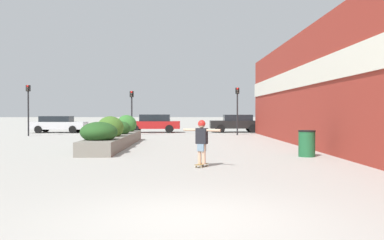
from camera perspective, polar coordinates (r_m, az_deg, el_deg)
ground_plane at (r=7.04m, az=-0.10°, el=-12.92°), size 300.00×300.00×0.00m
building_wall_right at (r=20.28m, az=16.51°, el=4.30°), size 0.67×31.18×5.73m
planter_box at (r=21.55m, az=-10.27°, el=-2.06°), size 1.53×10.94×1.55m
skateboard at (r=13.35m, az=1.30°, el=-5.99°), size 0.49×0.64×0.10m
skateboarder at (r=13.28m, az=1.30°, el=-2.32°), size 1.15×0.71×1.37m
trash_bin at (r=16.99m, az=15.06°, el=-3.03°), size 0.66×0.66×1.01m
car_leftmost at (r=36.26m, az=-5.16°, el=-0.41°), size 4.59×1.85×1.53m
car_center_left at (r=38.05m, az=15.13°, el=-0.50°), size 4.07×2.05×1.35m
car_center_right at (r=37.49m, az=-17.41°, el=-0.50°), size 4.51×2.03×1.39m
car_rightmost at (r=36.77m, az=5.90°, el=-0.39°), size 4.35×2.00×1.51m
traffic_light_left at (r=32.13m, az=-8.04°, el=2.00°), size 0.28×0.30×3.29m
traffic_light_right at (r=32.09m, az=6.07°, el=2.28°), size 0.28×0.30×3.55m
traffic_light_far_left at (r=33.02m, az=-21.01°, el=2.31°), size 0.28×0.30×3.67m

